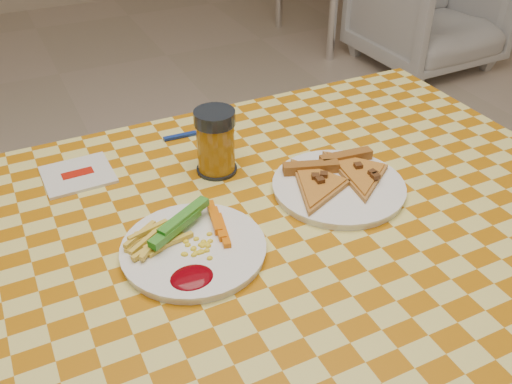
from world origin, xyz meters
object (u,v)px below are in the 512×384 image
(plate_left, at_px, (194,250))
(bg_chair, at_px, (430,3))
(plate_right, at_px, (338,188))
(drink_glass, at_px, (216,142))
(table, at_px, (257,258))

(plate_left, xyz_separation_m, bg_chair, (2.15, 1.88, -0.40))
(plate_right, relative_size, drink_glass, 1.87)
(bg_chair, bearing_deg, drink_glass, -142.40)
(table, relative_size, drink_glass, 10.03)
(plate_right, xyz_separation_m, drink_glass, (-0.17, 0.16, 0.06))
(plate_left, bearing_deg, plate_right, 8.90)
(plate_left, bearing_deg, drink_glass, 58.61)
(plate_right, height_order, drink_glass, drink_glass)
(drink_glass, xyz_separation_m, bg_chair, (2.02, 1.67, -0.45))
(table, bearing_deg, plate_left, -170.54)
(plate_left, xyz_separation_m, plate_right, (0.30, 0.05, 0.00))
(plate_right, height_order, bg_chair, plate_right)
(plate_right, bearing_deg, drink_glass, 137.25)
(table, bearing_deg, plate_right, 8.53)
(table, xyz_separation_m, drink_glass, (0.00, 0.19, 0.14))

